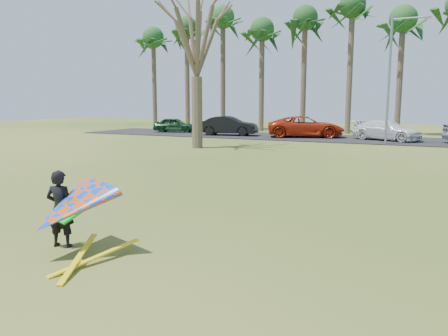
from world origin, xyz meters
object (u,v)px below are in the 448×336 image
at_px(bare_tree_left, 196,29).
at_px(car_2, 306,127).
at_px(streetlight, 392,74).
at_px(car_0, 175,125).
at_px(car_1, 229,126).
at_px(car_3, 387,130).
at_px(kite_flyer, 67,209).

distance_m(bare_tree_left, car_2, 12.30).
bearing_deg(bare_tree_left, streetlight, 34.57).
xyz_separation_m(car_0, car_2, (11.92, -0.35, 0.16)).
relative_size(car_0, car_2, 0.65).
bearing_deg(streetlight, bare_tree_left, -145.43).
height_order(streetlight, car_0, streetlight).
xyz_separation_m(streetlight, car_1, (-12.31, 2.06, -3.64)).
relative_size(car_0, car_3, 0.78).
distance_m(car_2, kite_flyer, 27.24).
bearing_deg(streetlight, car_0, 169.69).
relative_size(bare_tree_left, kite_flyer, 4.06).
relative_size(car_1, kite_flyer, 1.94).
distance_m(streetlight, kite_flyer, 24.63).
bearing_deg(car_3, car_2, 109.88).
distance_m(bare_tree_left, car_1, 11.13).
bearing_deg(car_0, streetlight, -117.22).
xyz_separation_m(car_3, kite_flyer, (-2.97, -26.89, 0.08)).
relative_size(car_1, car_3, 0.97).
distance_m(bare_tree_left, car_3, 15.13).
bearing_deg(kite_flyer, streetlight, 82.13).
distance_m(car_1, kite_flyer, 27.69).
height_order(streetlight, kite_flyer, streetlight).
distance_m(car_0, car_3, 17.80).
xyz_separation_m(car_1, car_2, (6.07, 0.89, 0.04)).
height_order(car_1, car_2, car_2).
xyz_separation_m(streetlight, car_2, (-6.24, 2.96, -3.61)).
distance_m(car_2, car_3, 5.88).
height_order(streetlight, car_2, streetlight).
xyz_separation_m(bare_tree_left, car_1, (-2.15, 9.06, -6.09)).
bearing_deg(car_0, kite_flyer, -168.53).
bearing_deg(car_2, car_0, 68.48).
xyz_separation_m(bare_tree_left, car_2, (3.92, 9.96, -6.06)).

